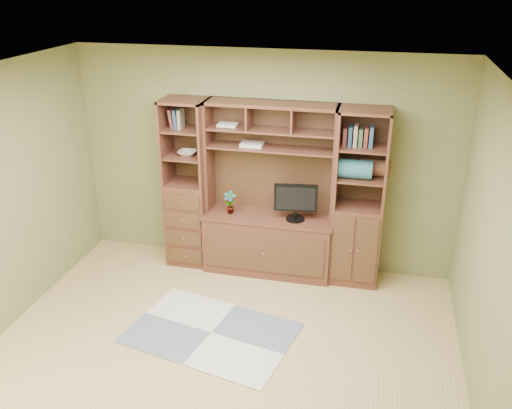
% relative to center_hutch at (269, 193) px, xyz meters
% --- Properties ---
extents(room, '(4.60, 4.10, 2.64)m').
position_rel_center_hutch_xyz_m(room, '(-0.11, -1.73, 0.28)').
color(room, tan).
rests_on(room, ground).
extents(center_hutch, '(1.54, 0.53, 2.05)m').
position_rel_center_hutch_xyz_m(center_hutch, '(0.00, 0.00, 0.00)').
color(center_hutch, '#512A1C').
rests_on(center_hutch, ground).
extents(left_tower, '(0.50, 0.45, 2.05)m').
position_rel_center_hutch_xyz_m(left_tower, '(-1.00, 0.04, 0.00)').
color(left_tower, '#512A1C').
rests_on(left_tower, ground).
extents(right_tower, '(0.55, 0.45, 2.05)m').
position_rel_center_hutch_xyz_m(right_tower, '(1.02, 0.04, 0.00)').
color(right_tower, '#512A1C').
rests_on(right_tower, ground).
extents(rug, '(1.80, 1.39, 0.01)m').
position_rel_center_hutch_xyz_m(rug, '(-0.30, -1.37, -1.02)').
color(rug, '#969A9B').
rests_on(rug, ground).
extents(monitor, '(0.52, 0.28, 0.60)m').
position_rel_center_hutch_xyz_m(monitor, '(0.32, -0.03, 0.01)').
color(monitor, black).
rests_on(monitor, center_hutch).
extents(orchid, '(0.15, 0.10, 0.28)m').
position_rel_center_hutch_xyz_m(orchid, '(-0.46, -0.03, -0.15)').
color(orchid, '#AF653B').
rests_on(orchid, center_hutch).
extents(magazines, '(0.25, 0.18, 0.04)m').
position_rel_center_hutch_xyz_m(magazines, '(-0.22, 0.09, 0.54)').
color(magazines, beige).
rests_on(magazines, center_hutch).
extents(bowl, '(0.22, 0.22, 0.05)m').
position_rel_center_hutch_xyz_m(bowl, '(-0.98, 0.04, 0.39)').
color(bowl, beige).
rests_on(bowl, left_tower).
extents(blanket_teal, '(0.36, 0.21, 0.21)m').
position_rel_center_hutch_xyz_m(blanket_teal, '(0.96, -0.01, 0.37)').
color(blanket_teal, '#275E67').
rests_on(blanket_teal, right_tower).
extents(blanket_red, '(0.33, 0.18, 0.18)m').
position_rel_center_hutch_xyz_m(blanket_red, '(1.17, 0.12, 0.36)').
color(blanket_red, brown).
rests_on(blanket_red, right_tower).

